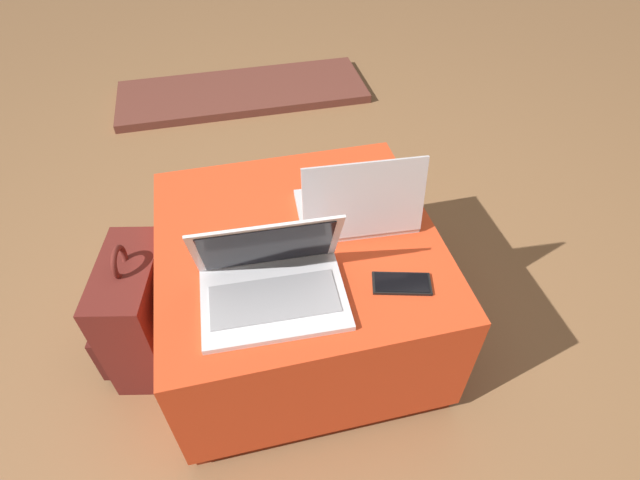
% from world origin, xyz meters
% --- Properties ---
extents(ground_plane, '(14.00, 14.00, 0.00)m').
position_xyz_m(ground_plane, '(0.00, 0.00, 0.00)').
color(ground_plane, olive).
extents(ottoman, '(0.80, 0.80, 0.45)m').
position_xyz_m(ottoman, '(0.00, 0.00, 0.23)').
color(ottoman, maroon).
rests_on(ottoman, ground_plane).
extents(laptop_near, '(0.37, 0.27, 0.25)m').
position_xyz_m(laptop_near, '(-0.10, -0.19, 0.51)').
color(laptop_near, silver).
rests_on(laptop_near, ottoman).
extents(laptop_far, '(0.35, 0.26, 0.25)m').
position_xyz_m(laptop_far, '(0.18, 0.03, 0.51)').
color(laptop_far, silver).
rests_on(laptop_far, ottoman).
extents(cell_phone, '(0.17, 0.11, 0.01)m').
position_xyz_m(cell_phone, '(0.23, -0.23, 0.46)').
color(cell_phone, black).
rests_on(cell_phone, ottoman).
extents(backpack, '(0.27, 0.36, 0.49)m').
position_xyz_m(backpack, '(-0.51, 0.04, 0.20)').
color(backpack, '#5B1E19').
rests_on(backpack, ground_plane).
extents(fireplace_hearth, '(1.40, 0.50, 0.04)m').
position_xyz_m(fireplace_hearth, '(0.00, 1.68, 0.02)').
color(fireplace_hearth, brown).
rests_on(fireplace_hearth, ground_plane).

